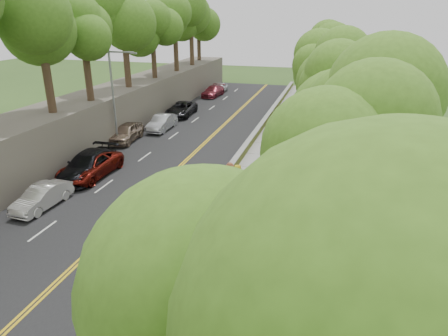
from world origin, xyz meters
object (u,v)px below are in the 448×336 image
object	(u,v)px
construction_barrel	(293,136)
car_2	(90,166)
concrete_block	(255,225)
streetlight	(115,92)
car_1	(42,197)
signpost	(161,255)
person_far	(306,114)
painter_0	(238,177)

from	to	relation	value
construction_barrel	car_2	size ratio (longest dim) A/B	0.18
car_2	concrete_block	bearing A→B (deg)	-17.66
car_2	streetlight	bearing A→B (deg)	103.42
construction_barrel	car_1	size ratio (longest dim) A/B	0.25
streetlight	construction_barrel	xyz separation A→B (m)	(14.21, 5.18, -4.09)
signpost	concrete_block	distance (m)	6.70
signpost	person_far	size ratio (longest dim) A/B	1.92
streetlight	concrete_block	bearing A→B (deg)	-38.08
streetlight	construction_barrel	bearing A→B (deg)	20.02
signpost	painter_0	bearing A→B (deg)	87.89
car_2	construction_barrel	bearing A→B (deg)	44.16
construction_barrel	concrete_block	size ratio (longest dim) A/B	0.88
signpost	construction_barrel	bearing A→B (deg)	83.06
streetlight	car_1	xyz separation A→B (m)	(1.46, -11.66, -3.94)
concrete_block	car_1	size ratio (longest dim) A/B	0.28
car_1	person_far	distance (m)	27.65
streetlight	car_1	distance (m)	12.39
car_1	car_2	bearing A→B (deg)	92.43
concrete_block	painter_0	distance (m)	5.31
car_2	painter_0	xyz separation A→B (m)	(10.45, 0.56, 0.11)
car_1	concrete_block	bearing A→B (deg)	5.42
construction_barrel	person_far	world-z (taller)	person_far
concrete_block	car_1	distance (m)	12.60
streetlight	signpost	xyz separation A→B (m)	(11.51, -17.02, -2.68)
car_1	painter_0	world-z (taller)	painter_0
construction_barrel	concrete_block	xyz separation A→B (m)	(-0.17, -16.18, -0.12)
car_1	car_2	world-z (taller)	car_2
construction_barrel	painter_0	distance (m)	11.57
signpost	concrete_block	size ratio (longest dim) A/B	2.75
concrete_block	car_1	bearing A→B (deg)	-177.02
person_far	car_2	bearing A→B (deg)	60.76
car_1	car_2	xyz separation A→B (m)	(0.00, 4.94, 0.10)
concrete_block	person_far	size ratio (longest dim) A/B	0.70
person_far	concrete_block	bearing A→B (deg)	93.55
car_2	painter_0	distance (m)	10.47
painter_0	person_far	distance (m)	18.99
signpost	streetlight	bearing A→B (deg)	124.08
concrete_block	car_2	world-z (taller)	car_2
person_far	construction_barrel	bearing A→B (deg)	91.61
car_1	painter_0	distance (m)	11.81
construction_barrel	person_far	size ratio (longest dim) A/B	0.61
construction_barrel	concrete_block	bearing A→B (deg)	-90.62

